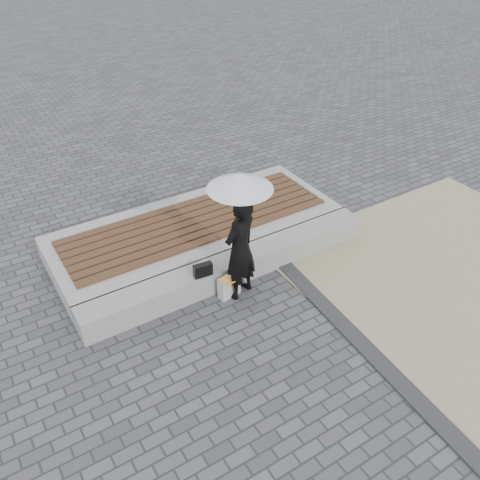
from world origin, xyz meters
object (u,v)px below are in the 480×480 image
(handbag, at_px, (203,270))
(woman, at_px, (240,249))
(canvas_tote, at_px, (229,286))
(seating_ledge, at_px, (232,267))
(parasol, at_px, (240,181))

(handbag, bearing_deg, woman, -19.67)
(handbag, relative_size, canvas_tote, 0.80)
(seating_ledge, distance_m, woman, 0.76)
(handbag, bearing_deg, seating_ledge, 19.73)
(woman, xyz_separation_m, handbag, (-0.50, 0.24, -0.34))
(woman, height_order, canvas_tote, woman)
(seating_ledge, relative_size, woman, 2.96)
(seating_ledge, bearing_deg, parasol, -104.33)
(woman, xyz_separation_m, parasol, (-0.00, 0.00, 1.11))
(seating_ledge, distance_m, handbag, 0.69)
(woman, bearing_deg, parasol, -20.01)
(seating_ledge, bearing_deg, handbag, -165.92)
(woman, distance_m, handbag, 0.65)
(canvas_tote, bearing_deg, seating_ledge, 43.30)
(woman, bearing_deg, canvas_tote, -33.40)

